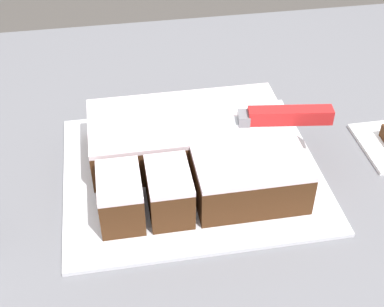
{
  "coord_description": "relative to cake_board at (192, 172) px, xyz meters",
  "views": [
    {
      "loc": [
        -0.16,
        -0.54,
        1.42
      ],
      "look_at": [
        -0.06,
        0.04,
        0.94
      ],
      "focal_mm": 50.0,
      "sensor_mm": 36.0,
      "label": 1
    }
  ],
  "objects": [
    {
      "name": "cake_board",
      "position": [
        0.0,
        0.0,
        0.0
      ],
      "size": [
        0.37,
        0.31,
        0.01
      ],
      "color": "silver",
      "rests_on": "countertop"
    },
    {
      "name": "cake",
      "position": [
        0.0,
        0.0,
        0.04
      ],
      "size": [
        0.28,
        0.23,
        0.07
      ],
      "color": "#472814",
      "rests_on": "cake_board"
    },
    {
      "name": "knife",
      "position": [
        0.11,
        0.01,
        0.08
      ],
      "size": [
        0.29,
        0.06,
        0.02
      ],
      "rotation": [
        0.0,
        0.0,
        3.0
      ],
      "color": "silver",
      "rests_on": "cake"
    }
  ]
}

